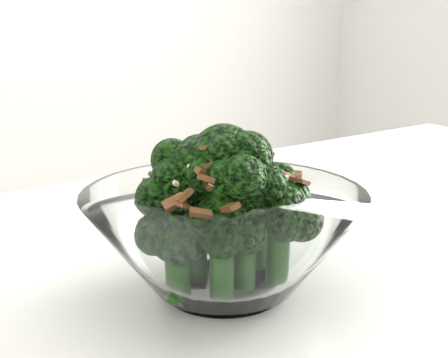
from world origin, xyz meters
TOP-DOWN VIEW (x-y plane):
  - broccoli_dish at (-0.21, 0.03)m, footprint 0.21×0.21m

SIDE VIEW (x-z plane):
  - broccoli_dish at x=-0.21m, z-range 0.74..0.86m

